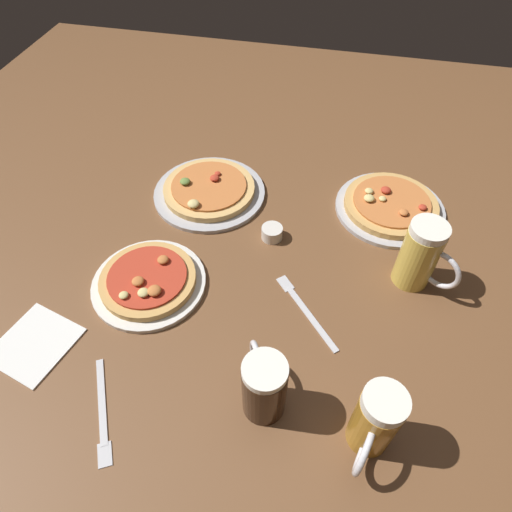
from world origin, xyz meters
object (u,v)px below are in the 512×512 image
at_px(pizza_plate_near, 148,281).
at_px(ramekin_sauce, 272,233).
at_px(pizza_plate_side, 390,206).
at_px(fork_left, 102,412).
at_px(fork_spare, 305,310).
at_px(beer_mug_amber, 421,256).
at_px(beer_mug_pale, 264,386).
at_px(pizza_plate_far, 209,190).
at_px(napkin_folded, 35,343).
at_px(beer_mug_dark, 375,422).

relative_size(pizza_plate_near, ramekin_sauce, 4.91).
xyz_separation_m(pizza_plate_side, fork_left, (-0.52, -0.70, -0.01)).
bearing_deg(fork_spare, fork_left, -137.51).
height_order(beer_mug_amber, beer_mug_pale, beer_mug_amber).
distance_m(pizza_plate_far, beer_mug_amber, 0.59).
relative_size(pizza_plate_near, fork_left, 1.34).
distance_m(pizza_plate_near, fork_spare, 0.37).
height_order(beer_mug_amber, ramekin_sauce, beer_mug_amber).
distance_m(beer_mug_amber, fork_left, 0.75).
relative_size(pizza_plate_near, fork_spare, 1.46).
relative_size(pizza_plate_side, fork_spare, 1.61).
bearing_deg(pizza_plate_far, ramekin_sauce, -31.17).
bearing_deg(pizza_plate_near, pizza_plate_far, 82.11).
xyz_separation_m(beer_mug_pale, napkin_folded, (-0.50, 0.02, -0.07)).
bearing_deg(pizza_plate_far, beer_mug_amber, -18.59).
bearing_deg(napkin_folded, pizza_plate_near, 48.18).
height_order(pizza_plate_far, beer_mug_pale, beer_mug_pale).
bearing_deg(pizza_plate_side, ramekin_sauce, -149.91).
relative_size(pizza_plate_near, napkin_folded, 1.71).
bearing_deg(pizza_plate_far, beer_mug_pale, -63.83).
xyz_separation_m(beer_mug_dark, ramekin_sauce, (-0.27, 0.46, -0.07)).
bearing_deg(napkin_folded, fork_left, -27.11).
xyz_separation_m(pizza_plate_near, pizza_plate_far, (0.05, 0.34, -0.00)).
bearing_deg(fork_left, beer_mug_pale, 16.30).
height_order(pizza_plate_side, beer_mug_amber, beer_mug_amber).
xyz_separation_m(beer_mug_dark, napkin_folded, (-0.70, 0.04, -0.08)).
distance_m(beer_mug_amber, beer_mug_pale, 0.47).
bearing_deg(beer_mug_dark, beer_mug_pale, 172.83).
distance_m(beer_mug_amber, fork_spare, 0.29).
bearing_deg(pizza_plate_far, fork_spare, -45.58).
distance_m(beer_mug_dark, beer_mug_pale, 0.20).
bearing_deg(ramekin_sauce, pizza_plate_near, -139.55).
xyz_separation_m(pizza_plate_far, fork_left, (-0.02, -0.65, -0.01)).
bearing_deg(beer_mug_pale, ramekin_sauce, 99.06).
xyz_separation_m(pizza_plate_far, napkin_folded, (-0.23, -0.54, -0.01)).
bearing_deg(napkin_folded, fork_spare, 20.96).
xyz_separation_m(beer_mug_amber, napkin_folded, (-0.79, -0.36, -0.08)).
bearing_deg(pizza_plate_far, fork_left, -91.93).
distance_m(pizza_plate_near, beer_mug_pale, 0.40).
xyz_separation_m(napkin_folded, fork_left, (0.21, -0.11, -0.00)).
bearing_deg(fork_left, beer_mug_dark, 7.10).
bearing_deg(ramekin_sauce, pizza_plate_far, 148.83).
bearing_deg(pizza_plate_side, beer_mug_pale, -110.40).
relative_size(napkin_folded, fork_spare, 0.86).
distance_m(beer_mug_pale, napkin_folded, 0.51).
relative_size(pizza_plate_far, pizza_plate_side, 1.06).
bearing_deg(fork_left, ramekin_sauce, 66.47).
relative_size(fork_left, fork_spare, 1.09).
bearing_deg(pizza_plate_near, ramekin_sauce, 40.45).
bearing_deg(pizza_plate_side, fork_left, -127.00).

